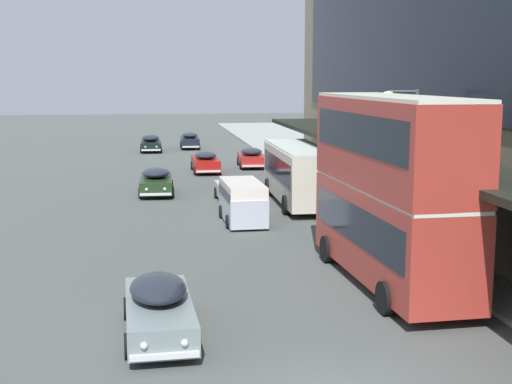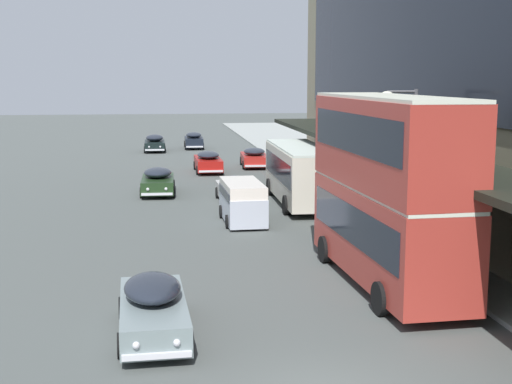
{
  "view_description": "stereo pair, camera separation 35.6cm",
  "coord_description": "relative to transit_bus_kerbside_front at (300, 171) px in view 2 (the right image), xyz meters",
  "views": [
    {
      "loc": [
        -3.8,
        -13.99,
        6.89
      ],
      "look_at": [
        1.15,
        19.18,
        1.44
      ],
      "focal_mm": 50.0,
      "sensor_mm": 36.0,
      "label": 1
    },
    {
      "loc": [
        -3.45,
        -14.04,
        6.89
      ],
      "look_at": [
        1.15,
        19.18,
        1.44
      ],
      "focal_mm": 50.0,
      "sensor_mm": 36.0,
      "label": 2
    }
  ],
  "objects": [
    {
      "name": "sedan_lead_mid",
      "position": [
        -4.15,
        31.41,
        -1.04
      ],
      "size": [
        1.86,
        4.44,
        1.59
      ],
      "color": "black",
      "rests_on": "ground"
    },
    {
      "name": "fire_hydrant",
      "position": [
        2.19,
        -11.12,
        -1.33
      ],
      "size": [
        0.2,
        0.4,
        0.7
      ],
      "color": "red",
      "rests_on": "sidewalk_kerb"
    },
    {
      "name": "transit_bus_kerbside_front",
      "position": [
        0.0,
        0.0,
        0.0
      ],
      "size": [
        2.84,
        9.31,
        3.18
      ],
      "color": "beige",
      "rests_on": "ground"
    },
    {
      "name": "sedan_oncoming_rear",
      "position": [
        -0.3,
        16.37,
        -1.08
      ],
      "size": [
        2.15,
        4.78,
        1.5
      ],
      "color": "#AC221D",
      "rests_on": "ground"
    },
    {
      "name": "street_lamp",
      "position": [
        2.45,
        -10.08,
        2.0
      ],
      "size": [
        1.5,
        0.28,
        6.25
      ],
      "color": "#4C4C51",
      "rests_on": "sidewalk_kerb"
    },
    {
      "name": "sedan_trailing_mid",
      "position": [
        -7.84,
        -18.94,
        -1.07
      ],
      "size": [
        2.01,
        5.0,
        1.54
      ],
      "color": "gray",
      "rests_on": "ground"
    },
    {
      "name": "transit_bus_kerbside_rear",
      "position": [
        -0.2,
        -15.33,
        1.56
      ],
      "size": [
        2.93,
        9.47,
        6.29
      ],
      "color": "#A83329",
      "rests_on": "ground"
    },
    {
      "name": "sedan_second_near",
      "position": [
        -3.47,
        1.02,
        -1.09
      ],
      "size": [
        1.84,
        5.05,
        1.49
      ],
      "color": "beige",
      "rests_on": "ground"
    },
    {
      "name": "sedan_oncoming_front",
      "position": [
        -7.9,
        29.09,
        -1.06
      ],
      "size": [
        1.95,
        4.44,
        1.57
      ],
      "color": "black",
      "rests_on": "ground"
    },
    {
      "name": "sedan_trailing_near",
      "position": [
        -4.01,
        13.94,
        -1.06
      ],
      "size": [
        1.95,
        4.96,
        1.54
      ],
      "color": "#A31612",
      "rests_on": "ground"
    },
    {
      "name": "sedan_lead_near",
      "position": [
        -7.66,
        4.57,
        -1.06
      ],
      "size": [
        2.07,
        4.72,
        1.55
      ],
      "color": "#1D3319",
      "rests_on": "ground"
    },
    {
      "name": "vw_van",
      "position": [
        -3.68,
        -4.33,
        -0.73
      ],
      "size": [
        1.99,
        4.59,
        1.96
      ],
      "color": "silver",
      "rests_on": "ground"
    }
  ]
}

